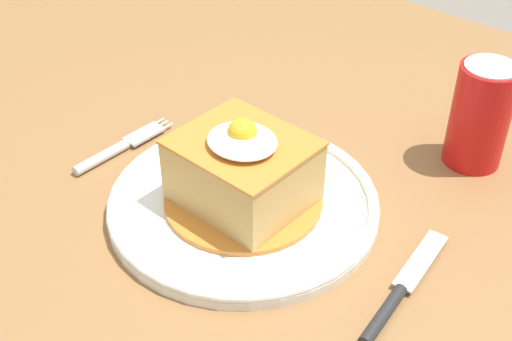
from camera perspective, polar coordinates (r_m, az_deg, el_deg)
dining_table at (r=0.84m, az=-0.09°, el=-4.72°), size 1.31×1.06×0.72m
main_plate at (r=0.72m, az=-1.06°, el=-2.67°), size 0.29×0.29×0.02m
sandwich_meal at (r=0.70m, az=-1.10°, el=-0.14°), size 0.17×0.17×0.10m
fork at (r=0.82m, az=-11.64°, el=1.72°), size 0.02×0.14×0.01m
knife at (r=0.64m, az=11.53°, el=-10.41°), size 0.04×0.17×0.01m
soda_can at (r=0.80m, az=18.24°, el=4.41°), size 0.07×0.07×0.12m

